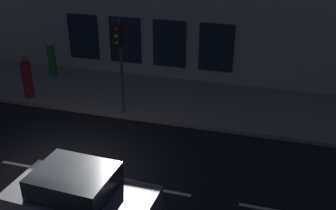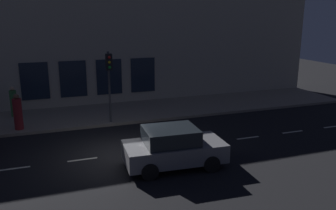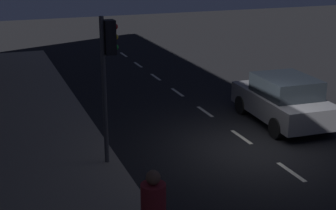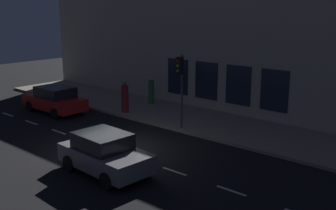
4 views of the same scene
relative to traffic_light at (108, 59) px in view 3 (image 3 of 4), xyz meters
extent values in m
plane|color=black|center=(-4.20, 0.38, -2.87)|extent=(60.00, 60.00, 0.00)
cube|color=gray|center=(2.05, 0.38, -2.80)|extent=(4.50, 32.00, 0.15)
cube|color=beige|center=(-4.20, -13.62, -2.87)|extent=(0.12, 1.20, 0.01)
cube|color=beige|center=(-4.20, -11.02, -2.87)|extent=(0.12, 1.20, 0.01)
cube|color=beige|center=(-4.20, -8.42, -2.87)|extent=(0.12, 1.20, 0.01)
cube|color=beige|center=(-4.20, -5.82, -2.87)|extent=(0.12, 1.20, 0.01)
cube|color=beige|center=(-4.20, -3.22, -2.87)|extent=(0.12, 1.20, 0.01)
cube|color=beige|center=(-4.20, -0.62, -2.87)|extent=(0.12, 1.20, 0.01)
cube|color=beige|center=(-4.20, 1.98, -2.87)|extent=(0.12, 1.20, 0.01)
cylinder|color=#424244|center=(0.13, 0.00, -0.84)|extent=(0.12, 0.12, 3.77)
cube|color=black|center=(-0.06, 0.00, 0.53)|extent=(0.26, 0.32, 0.84)
sphere|color=red|center=(-0.20, 0.00, 0.78)|extent=(0.15, 0.15, 0.15)
sphere|color=gold|center=(-0.20, 0.00, 0.53)|extent=(0.15, 0.15, 0.15)
sphere|color=green|center=(-0.20, 0.00, 0.28)|extent=(0.15, 0.15, 0.15)
cube|color=slate|center=(-6.07, -1.33, -2.24)|extent=(2.04, 3.93, 0.70)
cube|color=black|center=(-6.06, -1.17, -1.59)|extent=(1.72, 2.08, 0.60)
cylinder|color=black|center=(-5.27, -2.56, -2.55)|extent=(0.25, 0.65, 0.64)
cylinder|color=black|center=(-6.99, -2.47, -2.55)|extent=(0.25, 0.65, 0.64)
cylinder|color=black|center=(-5.14, -0.19, -2.55)|extent=(0.25, 0.65, 0.64)
cylinder|color=black|center=(-6.86, -0.09, -2.55)|extent=(0.25, 0.65, 0.64)
sphere|color=brown|center=(0.43, 4.57, -1.02)|extent=(0.25, 0.25, 0.25)
cube|color=brown|center=(0.45, 4.46, -1.02)|extent=(0.08, 0.06, 0.07)
camera|label=1|loc=(-13.48, -5.81, 4.53)|focal=43.04mm
camera|label=2|loc=(-17.90, 3.14, 2.86)|focal=37.46mm
camera|label=3|loc=(2.79, 11.45, 2.56)|focal=52.06mm
camera|label=4|loc=(-15.62, -12.92, 3.44)|focal=44.04mm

